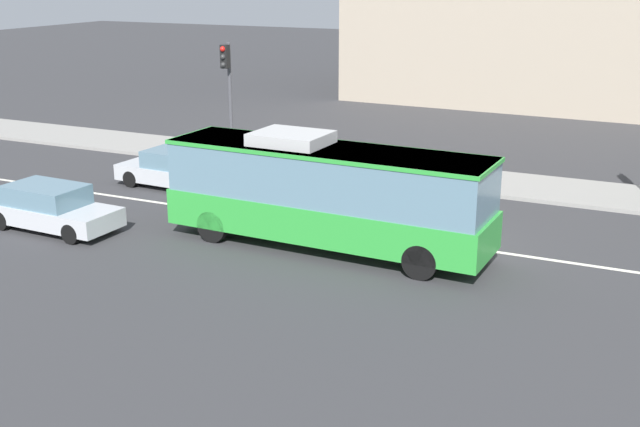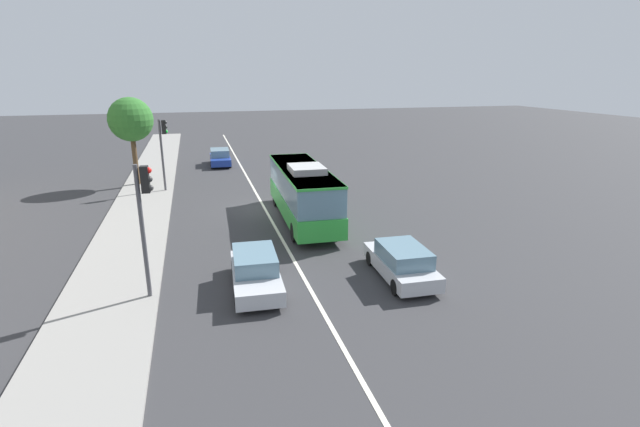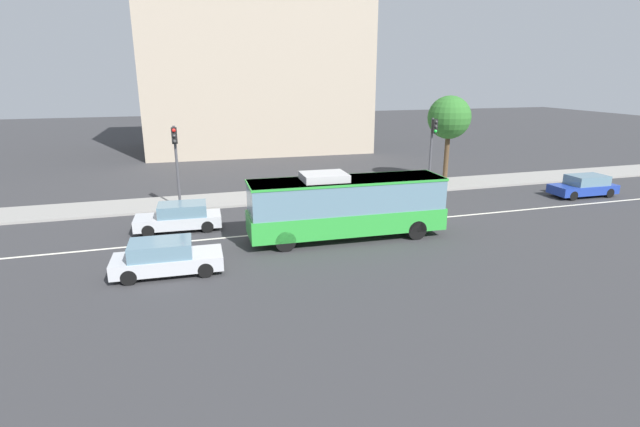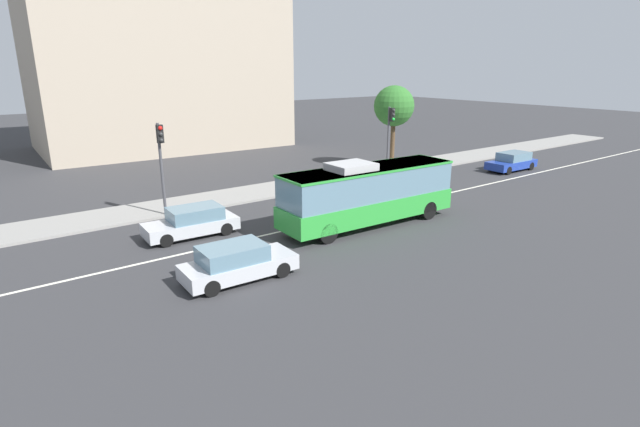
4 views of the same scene
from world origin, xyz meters
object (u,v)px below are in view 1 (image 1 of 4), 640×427
traffic_light_mid_block (228,83)px  transit_bus (326,190)px  sedan_silver (51,208)px  sedan_silver_ahead (176,169)px

traffic_light_mid_block → transit_bus: bearing=48.2°
transit_bus → sedan_silver: transit_bus is taller
sedan_silver → sedan_silver_ahead: bearing=85.7°
transit_bus → sedan_silver: bearing=-164.3°
transit_bus → traffic_light_mid_block: size_ratio=1.94×
sedan_silver_ahead → sedan_silver: bearing=86.4°
transit_bus → traffic_light_mid_block: (-8.07, 7.73, 1.75)m
sedan_silver → sedan_silver_ahead: size_ratio=1.00×
transit_bus → sedan_silver_ahead: bearing=156.7°
sedan_silver_ahead → traffic_light_mid_block: (0.07, 3.88, 2.84)m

